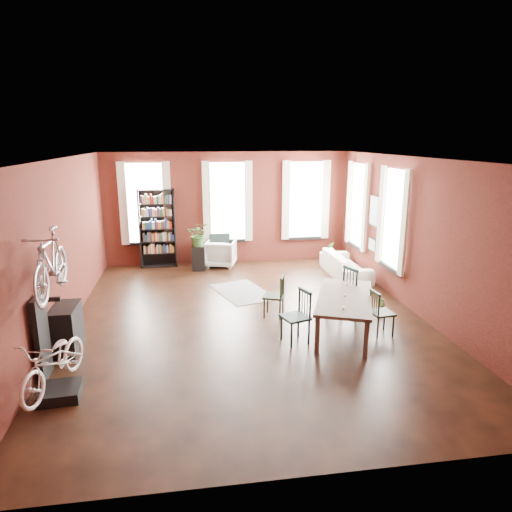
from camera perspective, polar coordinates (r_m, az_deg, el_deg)
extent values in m
plane|color=black|center=(9.35, -0.90, -7.90)|extent=(9.00, 9.00, 0.00)
cube|color=silver|center=(8.65, -0.98, 12.10)|extent=(7.00, 9.00, 0.04)
cube|color=#451511|center=(13.26, -3.58, 5.97)|extent=(7.00, 0.04, 3.20)
cube|color=#451511|center=(4.66, 6.70, -10.54)|extent=(7.00, 0.04, 3.20)
cube|color=#451511|center=(9.09, -23.36, 0.83)|extent=(0.04, 9.00, 3.20)
cube|color=#451511|center=(9.94, 19.49, 2.28)|extent=(0.04, 9.00, 3.20)
cube|color=white|center=(13.20, -13.64, 6.43)|extent=(1.00, 0.04, 2.20)
cube|color=beige|center=(13.13, -13.66, 6.39)|extent=(1.40, 0.06, 2.30)
cube|color=white|center=(13.20, -3.58, 6.81)|extent=(1.00, 0.04, 2.20)
cube|color=beige|center=(13.13, -3.56, 6.77)|extent=(1.40, 0.06, 2.30)
cube|color=white|center=(13.60, 6.18, 6.98)|extent=(1.00, 0.04, 2.20)
cube|color=beige|center=(13.53, 6.26, 6.94)|extent=(1.40, 0.06, 2.30)
cube|color=white|center=(10.77, 16.97, 4.46)|extent=(0.04, 1.00, 2.20)
cube|color=beige|center=(10.74, 16.64, 4.46)|extent=(0.06, 1.40, 2.30)
cube|color=white|center=(12.76, 12.76, 6.22)|extent=(0.04, 1.00, 2.20)
cube|color=beige|center=(12.74, 12.46, 6.22)|extent=(0.06, 1.40, 2.30)
cube|color=black|center=(11.75, 14.65, 5.42)|extent=(0.04, 0.55, 0.75)
cube|color=black|center=(11.91, 14.39, 1.38)|extent=(0.04, 0.45, 0.35)
cube|color=#4D3C2E|center=(8.78, 10.94, -7.18)|extent=(1.68, 2.32, 0.72)
cube|color=#16312E|center=(8.21, 4.93, -7.59)|extent=(0.56, 0.56, 0.96)
cube|color=black|center=(9.36, 2.23, -5.01)|extent=(0.53, 0.53, 0.87)
cube|color=black|center=(8.84, 15.46, -6.84)|extent=(0.43, 0.43, 0.85)
cube|color=#163131|center=(9.63, 12.55, -4.27)|extent=(0.62, 0.62, 1.04)
cube|color=black|center=(13.12, -12.21, 3.37)|extent=(1.00, 0.32, 2.20)
imported|color=silver|center=(13.04, -4.43, 0.51)|extent=(0.98, 0.94, 0.83)
imported|color=beige|center=(12.31, 11.15, -0.63)|extent=(0.61, 2.08, 0.81)
cube|color=black|center=(10.91, -1.72, -4.51)|extent=(1.51, 1.92, 0.01)
cube|color=black|center=(7.28, -23.28, -15.37)|extent=(0.59, 0.59, 0.16)
cube|color=black|center=(7.70, -25.19, -9.20)|extent=(0.16, 0.60, 1.30)
cube|color=black|center=(8.56, -22.59, -8.37)|extent=(0.40, 0.80, 0.80)
cube|color=black|center=(12.73, -7.14, -0.24)|extent=(0.39, 0.39, 0.69)
imported|color=#2A5221|center=(13.41, 8.92, -0.41)|extent=(0.50, 0.73, 0.30)
imported|color=#376026|center=(9.86, 15.29, -6.77)|extent=(0.36, 0.45, 0.14)
imported|color=white|center=(6.91, -24.22, -9.25)|extent=(0.74, 0.93, 1.54)
imported|color=#A5A8AD|center=(7.19, -24.55, 1.70)|extent=(0.47, 1.00, 1.66)
imported|color=#2E5923|center=(12.55, -7.19, 2.38)|extent=(0.65, 0.71, 0.52)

